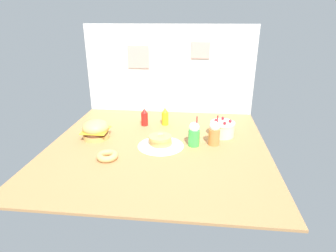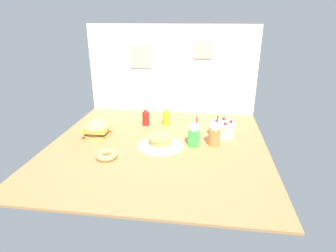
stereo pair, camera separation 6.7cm
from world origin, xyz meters
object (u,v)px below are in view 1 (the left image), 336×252
pancake_stack (160,141)px  orange_float_cup (214,133)px  mustard_bottle (165,117)px  donut_pink_glaze (107,156)px  layer_cake (222,129)px  burger (96,130)px  cream_soda_cup (194,134)px  ketchup_bottle (145,118)px

pancake_stack → orange_float_cup: orange_float_cup is taller
mustard_bottle → pancake_stack: bearing=-87.6°
mustard_bottle → donut_pink_glaze: mustard_bottle is taller
layer_cake → orange_float_cup: (-9.03, -21.26, 3.86)cm
mustard_bottle → orange_float_cup: bearing=-42.0°
burger → donut_pink_glaze: size_ratio=1.43×
burger → cream_soda_cup: (94.32, -6.89, 2.54)cm
ketchup_bottle → donut_pink_glaze: size_ratio=1.08×
pancake_stack → donut_pink_glaze: size_ratio=1.83×
pancake_stack → ketchup_bottle: (-23.99, 49.64, 4.38)cm
layer_cake → mustard_bottle: (-59.54, 24.19, 1.48)cm
layer_cake → donut_pink_glaze: size_ratio=1.34×
donut_pink_glaze → mustard_bottle: bearing=65.5°
burger → orange_float_cup: size_ratio=0.88×
orange_float_cup → pancake_stack: bearing=-170.0°
layer_cake → ketchup_bottle: (-81.30, 19.84, 1.48)cm
layer_cake → donut_pink_glaze: bearing=-148.6°
pancake_stack → layer_cake: size_ratio=1.36×
cream_soda_cup → layer_cake: bearing=43.3°
pancake_stack → ketchup_bottle: ketchup_bottle is taller
pancake_stack → donut_pink_glaze: pancake_stack is taller
burger → cream_soda_cup: size_ratio=0.88×
cream_soda_cup → donut_pink_glaze: 78.64cm
ketchup_bottle → mustard_bottle: same height
layer_cake → cream_soda_cup: bearing=-136.7°
ketchup_bottle → donut_pink_glaze: (-16.39, -79.49, -6.00)cm
mustard_bottle → orange_float_cup: orange_float_cup is taller
burger → cream_soda_cup: cream_soda_cup is taller
ketchup_bottle → cream_soda_cup: (54.05, -45.55, 2.37)cm
donut_pink_glaze → layer_cake: bearing=31.4°
burger → donut_pink_glaze: bearing=-59.7°
burger → ketchup_bottle: bearing=43.8°
layer_cake → cream_soda_cup: cream_soda_cup is taller
pancake_stack → donut_pink_glaze: 50.25cm
cream_soda_cup → orange_float_cup: (18.22, 4.45, 0.00)cm
ketchup_bottle → cream_soda_cup: 70.72cm
pancake_stack → layer_cake: (57.31, 29.80, 2.89)cm
ketchup_bottle → donut_pink_glaze: 81.39cm
pancake_stack → donut_pink_glaze: (-40.38, -29.85, -1.62)cm
mustard_bottle → donut_pink_glaze: bearing=-114.5°
cream_soda_cup → orange_float_cup: 18.76cm
mustard_bottle → burger: bearing=-145.3°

